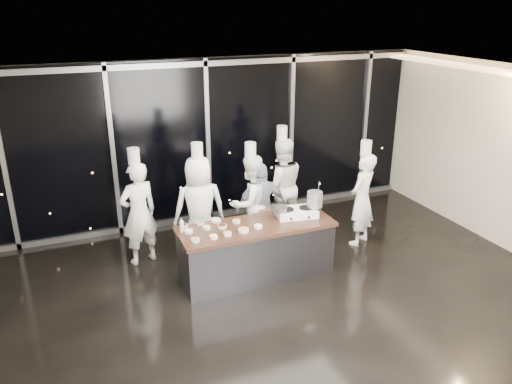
# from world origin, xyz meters

# --- Properties ---
(ground) EXTENTS (9.00, 9.00, 0.00)m
(ground) POSITION_xyz_m (0.00, 0.00, 0.00)
(ground) COLOR black
(ground) RESTS_ON ground
(room_shell) EXTENTS (9.02, 7.02, 3.21)m
(room_shell) POSITION_xyz_m (0.18, 0.00, 2.25)
(room_shell) COLOR beige
(room_shell) RESTS_ON ground
(window_wall) EXTENTS (8.90, 0.11, 3.20)m
(window_wall) POSITION_xyz_m (0.00, 3.43, 1.60)
(window_wall) COLOR black
(window_wall) RESTS_ON ground
(demo_counter) EXTENTS (2.46, 0.86, 0.90)m
(demo_counter) POSITION_xyz_m (0.00, 0.90, 0.45)
(demo_counter) COLOR #3C3C41
(demo_counter) RESTS_ON ground
(stove) EXTENTS (0.70, 0.50, 0.14)m
(stove) POSITION_xyz_m (0.74, 0.97, 0.96)
(stove) COLOR white
(stove) RESTS_ON demo_counter
(frying_pan) EXTENTS (0.50, 0.32, 0.05)m
(frying_pan) POSITION_xyz_m (0.43, 1.01, 1.06)
(frying_pan) COLOR slate
(frying_pan) RESTS_ON stove
(stock_pot) EXTENTS (0.29, 0.29, 0.25)m
(stock_pot) POSITION_xyz_m (1.03, 0.92, 1.17)
(stock_pot) COLOR #AAAAAC
(stock_pot) RESTS_ON stove
(prep_bowls) EXTENTS (1.18, 0.69, 0.05)m
(prep_bowls) POSITION_xyz_m (-0.61, 0.97, 0.93)
(prep_bowls) COLOR silver
(prep_bowls) RESTS_ON demo_counter
(squeeze_bottle) EXTENTS (0.06, 0.06, 0.23)m
(squeeze_bottle) POSITION_xyz_m (-1.14, 1.09, 1.01)
(squeeze_bottle) COLOR silver
(squeeze_bottle) RESTS_ON demo_counter
(chef_far_left) EXTENTS (0.75, 0.60, 2.00)m
(chef_far_left) POSITION_xyz_m (-1.62, 2.08, 0.91)
(chef_far_left) COLOR white
(chef_far_left) RESTS_ON ground
(chef_left) EXTENTS (0.92, 0.64, 2.04)m
(chef_left) POSITION_xyz_m (-0.63, 1.89, 0.91)
(chef_left) COLOR white
(chef_left) RESTS_ON ground
(chef_center) EXTENTS (0.99, 0.86, 1.96)m
(chef_center) POSITION_xyz_m (0.29, 1.86, 0.87)
(chef_center) COLOR white
(chef_center) RESTS_ON ground
(guest) EXTENTS (0.96, 0.45, 1.60)m
(guest) POSITION_xyz_m (0.45, 1.75, 0.80)
(guest) COLOR #151C3B
(guest) RESTS_ON ground
(chef_right) EXTENTS (1.00, 0.84, 2.08)m
(chef_right) POSITION_xyz_m (1.07, 2.29, 0.93)
(chef_right) COLOR white
(chef_right) RESTS_ON ground
(chef_side) EXTENTS (0.75, 0.67, 1.94)m
(chef_side) POSITION_xyz_m (2.20, 1.28, 0.88)
(chef_side) COLOR white
(chef_side) RESTS_ON ground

